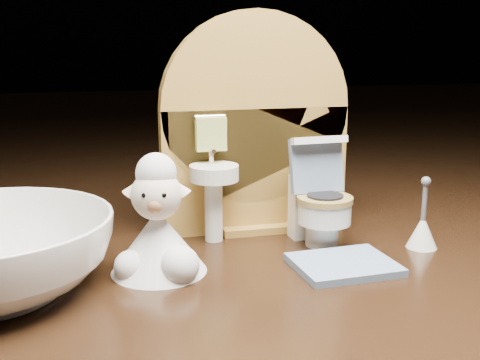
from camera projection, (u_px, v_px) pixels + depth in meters
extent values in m
cube|color=#3D2513|center=(281.00, 335.00, 0.38)|extent=(2.50, 2.50, 0.10)
cube|color=#AA7E34|center=(254.00, 169.00, 0.42)|extent=(0.13, 0.02, 0.09)
cylinder|color=#AA7E34|center=(255.00, 108.00, 0.41)|extent=(0.13, 0.02, 0.13)
cube|color=#AA7E34|center=(254.00, 225.00, 0.43)|extent=(0.05, 0.04, 0.01)
cylinder|color=white|center=(214.00, 209.00, 0.40)|extent=(0.01, 0.01, 0.04)
cylinder|color=white|center=(214.00, 173.00, 0.39)|extent=(0.03, 0.03, 0.01)
cylinder|color=silver|center=(211.00, 155.00, 0.40)|extent=(0.00, 0.00, 0.01)
cube|color=#B0BD5C|center=(211.00, 134.00, 0.39)|extent=(0.02, 0.01, 0.02)
cube|color=#AA7E34|center=(308.00, 157.00, 0.42)|extent=(0.02, 0.01, 0.02)
cylinder|color=beige|center=(311.00, 167.00, 0.41)|extent=(0.02, 0.02, 0.02)
cylinder|color=white|center=(322.00, 233.00, 0.39)|extent=(0.02, 0.02, 0.02)
cylinder|color=white|center=(325.00, 212.00, 0.39)|extent=(0.03, 0.03, 0.01)
cylinder|color=olive|center=(325.00, 199.00, 0.38)|extent=(0.04, 0.04, 0.00)
cube|color=white|center=(311.00, 206.00, 0.41)|extent=(0.03, 0.01, 0.04)
cube|color=#6D83A3|center=(316.00, 165.00, 0.39)|extent=(0.04, 0.01, 0.04)
cube|color=white|center=(319.00, 140.00, 0.39)|extent=(0.04, 0.01, 0.01)
cylinder|color=#B2D833|center=(323.00, 167.00, 0.40)|extent=(0.01, 0.01, 0.01)
cube|color=#6D83A3|center=(344.00, 265.00, 0.35)|extent=(0.06, 0.05, 0.00)
cone|color=white|center=(422.00, 231.00, 0.39)|extent=(0.02, 0.02, 0.02)
cylinder|color=#59595B|center=(424.00, 202.00, 0.38)|extent=(0.00, 0.00, 0.03)
sphere|color=#59595B|center=(426.00, 181.00, 0.38)|extent=(0.01, 0.01, 0.01)
cone|color=white|center=(158.00, 241.00, 0.35)|extent=(0.06, 0.06, 0.04)
sphere|color=white|center=(180.00, 265.00, 0.33)|extent=(0.02, 0.02, 0.02)
sphere|color=white|center=(130.00, 266.00, 0.34)|extent=(0.02, 0.02, 0.02)
sphere|color=#F2DECA|center=(156.00, 195.00, 0.34)|extent=(0.03, 0.03, 0.03)
sphere|color=tan|center=(155.00, 205.00, 0.33)|extent=(0.01, 0.01, 0.01)
sphere|color=white|center=(156.00, 173.00, 0.34)|extent=(0.02, 0.02, 0.02)
cone|color=#F2DECA|center=(133.00, 188.00, 0.34)|extent=(0.01, 0.01, 0.01)
cone|color=#F2DECA|center=(180.00, 187.00, 0.34)|extent=(0.01, 0.01, 0.01)
sphere|color=black|center=(145.00, 195.00, 0.33)|extent=(0.00, 0.00, 0.00)
sphere|color=black|center=(164.00, 195.00, 0.33)|extent=(0.00, 0.00, 0.00)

